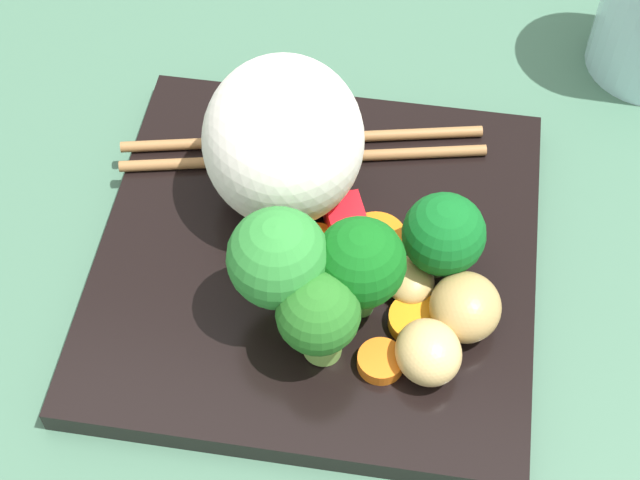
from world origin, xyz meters
TOP-DOWN VIEW (x-y plane):
  - ground_plane at (0.00, 0.00)cm, footprint 110.00×110.00cm
  - square_plate at (0.00, 0.00)cm, footprint 23.63×23.63cm
  - rice_mound at (2.46, -3.76)cm, footprint 10.07×10.90cm
  - broccoli_floret_0 at (-2.68, 3.18)cm, footprint 4.50×4.50cm
  - broccoli_floret_1 at (-6.43, 0.01)cm, footprint 4.25×4.25cm
  - broccoli_floret_2 at (1.12, 4.01)cm, footprint 4.93×4.93cm
  - broccoli_floret_3 at (-1.17, 5.95)cm, footprint 4.04×4.04cm
  - carrot_slice_0 at (-5.71, 3.56)cm, footprint 3.11×3.11cm
  - carrot_slice_1 at (-3.01, -1.07)cm, footprint 4.37×4.37cm
  - carrot_slice_2 at (0.38, -0.44)cm, footprint 4.11×4.11cm
  - carrot_slice_3 at (-4.28, 6.22)cm, footprint 2.47×2.47cm
  - carrot_slice_4 at (-0.87, 2.35)cm, footprint 4.03×4.03cm
  - carrot_slice_5 at (1.53, 1.83)cm, footprint 3.60×3.60cm
  - pepper_chunk_0 at (-1.15, -1.89)cm, footprint 2.66×2.76cm
  - chicken_piece_0 at (-5.06, 1.53)cm, footprint 3.37×3.55cm
  - chicken_piece_1 at (-6.49, 5.88)cm, footprint 4.39×4.53cm
  - chicken_piece_3 at (-7.99, 3.06)cm, footprint 3.59×3.86cm
  - chopstick_pair at (2.02, -6.68)cm, footprint 20.65×6.89cm

SIDE VIEW (x-z plane):
  - ground_plane at x=0.00cm, z-range -2.00..0.00cm
  - square_plate at x=0.00cm, z-range 0.00..1.42cm
  - carrot_slice_2 at x=0.38cm, z-range 1.42..1.99cm
  - carrot_slice_5 at x=1.53cm, z-range 1.42..2.03cm
  - chopstick_pair at x=2.02cm, z-range 1.42..2.05cm
  - carrot_slice_1 at x=-3.01cm, z-range 1.42..2.14cm
  - carrot_slice_0 at x=-5.71cm, z-range 1.42..2.17cm
  - carrot_slice_3 at x=-4.28cm, z-range 1.42..2.18cm
  - carrot_slice_4 at x=-0.87cm, z-range 1.42..2.21cm
  - chicken_piece_0 at x=-5.06cm, z-range 1.42..3.01cm
  - pepper_chunk_0 at x=-1.15cm, z-range 1.42..3.04cm
  - chicken_piece_1 at x=-6.49cm, z-range 1.42..4.13cm
  - chicken_piece_3 at x=-7.99cm, z-range 1.42..4.29cm
  - broccoli_floret_1 at x=-6.43cm, z-range 1.80..6.97cm
  - broccoli_floret_3 at x=-1.17cm, z-range 1.85..7.50cm
  - broccoli_floret_0 at x=-2.68cm, z-range 2.21..8.59cm
  - rice_mound at x=2.46cm, z-range 1.42..9.82cm
  - broccoli_floret_2 at x=1.12cm, z-range 2.37..9.63cm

